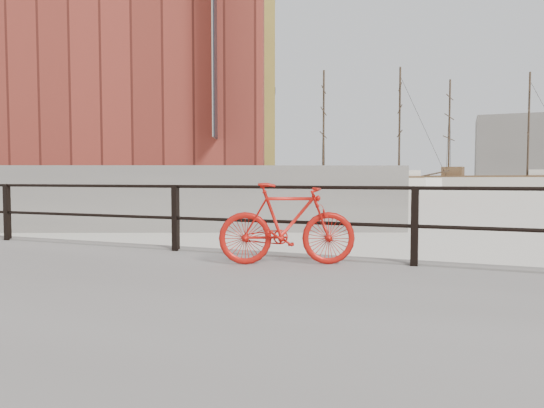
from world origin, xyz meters
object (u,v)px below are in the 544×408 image
Objects in this scene: schooner_left at (360,188)px; workboat_near at (93,196)px; bicycle at (287,224)px; workboat_far at (187,192)px; schooner_mid at (486,187)px.

schooner_left is 2.38× the size of workboat_near.
workboat_far reaches higher than bicycle.
schooner_mid is 21.75m from schooner_left.
workboat_near and workboat_far have the same top height.
workboat_near is at bearing -117.18° from schooner_left.
schooner_left is at bearing 54.39° from workboat_far.
schooner_left is 35.17m from workboat_far.
bicycle is at bearing -86.30° from schooner_mid.
schooner_left is (-19.26, -10.09, 0.00)m from schooner_mid.
workboat_near is (-27.37, 27.17, -0.87)m from bicycle.
schooner_mid is at bearing 63.83° from bicycle.
schooner_mid is 65.24m from workboat_near.
bicycle is 0.06× the size of schooner_mid.
workboat_near is at bearing 113.10° from bicycle.
workboat_far is (-32.09, -42.84, 0.00)m from schooner_mid.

